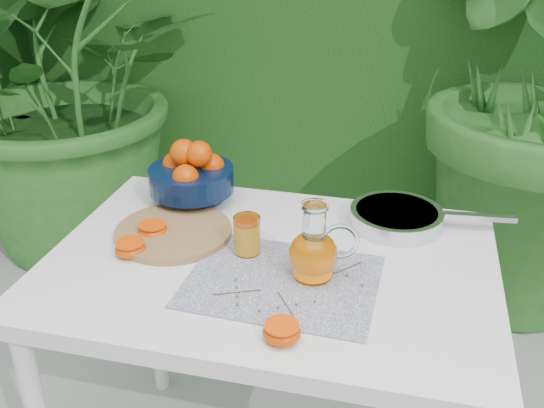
% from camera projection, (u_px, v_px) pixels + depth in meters
% --- Properties ---
extents(potted_plant_left, '(2.04, 2.04, 1.58)m').
position_uv_depth(potted_plant_left, '(72.00, 76.00, 2.60)').
color(potted_plant_left, '#266321').
rests_on(potted_plant_left, ground).
extents(potted_plant_right, '(2.51, 2.51, 1.83)m').
position_uv_depth(potted_plant_right, '(528.00, 71.00, 2.20)').
color(potted_plant_right, '#266321').
rests_on(potted_plant_right, ground).
extents(white_table, '(1.00, 0.70, 0.75)m').
position_uv_depth(white_table, '(270.00, 290.00, 1.40)').
color(white_table, white).
rests_on(white_table, ground).
extents(placemat, '(0.41, 0.32, 0.00)m').
position_uv_depth(placemat, '(282.00, 281.00, 1.28)').
color(placemat, '#0C0E46').
rests_on(placemat, white_table).
extents(cutting_board, '(0.32, 0.32, 0.02)m').
position_uv_depth(cutting_board, '(174.00, 232.00, 1.45)').
color(cutting_board, '#936742').
rests_on(cutting_board, white_table).
extents(fruit_bowl, '(0.24, 0.24, 0.18)m').
position_uv_depth(fruit_bowl, '(192.00, 174.00, 1.59)').
color(fruit_bowl, black).
rests_on(fruit_bowl, white_table).
extents(juice_pitcher, '(0.16, 0.12, 0.17)m').
position_uv_depth(juice_pitcher, '(314.00, 252.00, 1.27)').
color(juice_pitcher, white).
rests_on(juice_pitcher, white_table).
extents(juice_tumbler, '(0.08, 0.08, 0.09)m').
position_uv_depth(juice_tumbler, '(247.00, 236.00, 1.36)').
color(juice_tumbler, white).
rests_on(juice_tumbler, white_table).
extents(saute_pan, '(0.41, 0.25, 0.04)m').
position_uv_depth(saute_pan, '(398.00, 217.00, 1.49)').
color(saute_pan, silver).
rests_on(saute_pan, white_table).
extents(orange_halves, '(0.49, 0.39, 0.03)m').
position_uv_depth(orange_halves, '(181.00, 265.00, 1.31)').
color(orange_halves, red).
rests_on(orange_halves, white_table).
extents(thyme_sprigs, '(0.30, 0.25, 0.01)m').
position_uv_depth(thyme_sprigs, '(291.00, 288.00, 1.25)').
color(thyme_sprigs, '#4E3F24').
rests_on(thyme_sprigs, white_table).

